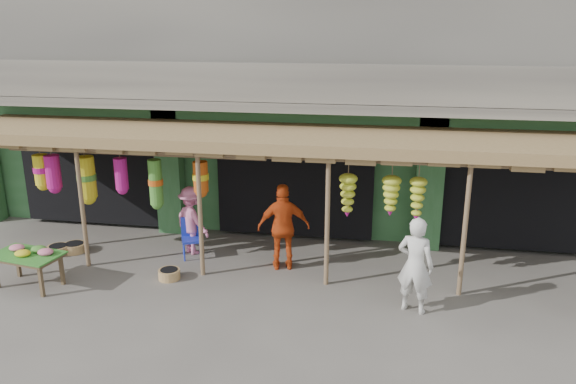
% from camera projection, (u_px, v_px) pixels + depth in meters
% --- Properties ---
extents(ground, '(80.00, 80.00, 0.00)m').
position_uv_depth(ground, '(278.00, 276.00, 11.29)').
color(ground, '#514C47').
rests_on(ground, ground).
extents(building, '(16.40, 6.80, 7.00)m').
position_uv_depth(building, '(312.00, 82.00, 14.90)').
color(building, gray).
rests_on(building, ground).
extents(awning, '(14.00, 2.70, 2.79)m').
position_uv_depth(awning, '(277.00, 142.00, 11.32)').
color(awning, brown).
rests_on(awning, ground).
extents(flower_table, '(1.42, 0.98, 0.78)m').
position_uv_depth(flower_table, '(28.00, 256.00, 10.69)').
color(flower_table, '#4F3F28').
rests_on(flower_table, ground).
extents(blue_chair, '(0.54, 0.55, 0.86)m').
position_uv_depth(blue_chair, '(191.00, 235.00, 12.12)').
color(blue_chair, '#1A2BAF').
rests_on(blue_chair, ground).
extents(basket_left, '(0.61, 0.61, 0.20)m').
position_uv_depth(basket_left, '(58.00, 250.00, 12.32)').
color(basket_left, olive).
rests_on(basket_left, ground).
extents(basket_mid, '(0.62, 0.62, 0.19)m').
position_uv_depth(basket_mid, '(74.00, 248.00, 12.45)').
color(basket_mid, '#A08247').
rests_on(basket_mid, ground).
extents(basket_right, '(0.52, 0.52, 0.20)m').
position_uv_depth(basket_right, '(169.00, 274.00, 11.13)').
color(basket_right, '#AA764F').
rests_on(basket_right, ground).
extents(person_front, '(0.74, 0.60, 1.74)m').
position_uv_depth(person_front, '(415.00, 265.00, 9.68)').
color(person_front, beige).
rests_on(person_front, ground).
extents(person_vendor, '(1.13, 0.67, 1.81)m').
position_uv_depth(person_vendor, '(284.00, 227.00, 11.39)').
color(person_vendor, '#BF3E12').
rests_on(person_vendor, ground).
extents(person_shopper, '(1.12, 1.01, 1.51)m').
position_uv_depth(person_shopper, '(192.00, 220.00, 12.22)').
color(person_shopper, pink).
rests_on(person_shopper, ground).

